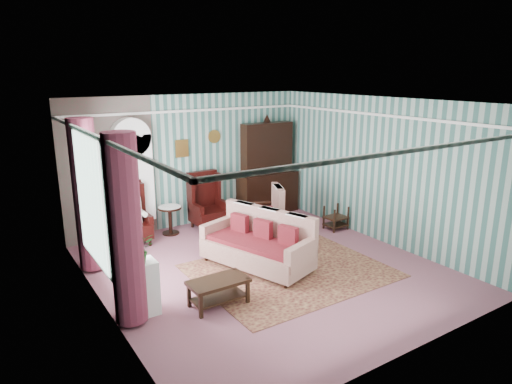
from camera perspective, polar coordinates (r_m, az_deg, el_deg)
floor at (r=8.16m, az=1.25°, el=-9.58°), size 6.00×6.00×0.00m
room_shell at (r=7.37m, az=-3.41°, el=4.15°), size 5.53×6.02×2.91m
bookcase at (r=9.67m, az=-15.00°, el=0.88°), size 0.80×0.28×2.24m
dresser_hutch at (r=10.96m, az=1.50°, el=3.33°), size 1.50×0.56×2.36m
wingback_left at (r=9.37m, az=-15.49°, el=-2.75°), size 0.76×0.80×1.25m
wingback_right at (r=10.00m, az=-5.94°, el=-1.17°), size 0.76×0.80×1.25m
seated_woman at (r=9.38m, az=-15.48°, el=-2.95°), size 0.44×0.40×1.18m
round_side_table at (r=9.89m, az=-10.67°, el=-3.50°), size 0.50×0.50×0.60m
nest_table at (r=10.17m, az=9.96°, el=-3.13°), size 0.45×0.38×0.54m
plant_stand at (r=6.78m, az=-14.59°, el=-11.66°), size 0.55×0.35×0.80m
rug at (r=8.09m, az=4.25°, el=-9.77°), size 3.20×2.60×0.01m
sofa at (r=8.06m, az=0.09°, el=-6.30°), size 1.65×2.25×0.93m
floral_armchair at (r=9.64m, az=0.86°, el=-2.61°), size 1.02×1.08×0.96m
coffee_table at (r=6.94m, az=-4.71°, el=-12.41°), size 0.89×0.49×0.40m
potted_plant_a at (r=6.43m, az=-14.55°, el=-7.03°), size 0.45×0.40×0.46m
potted_plant_b at (r=6.63m, az=-14.89°, el=-6.28°), size 0.31×0.28×0.48m
potted_plant_c at (r=6.57m, az=-15.86°, el=-6.97°), size 0.27×0.27×0.39m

